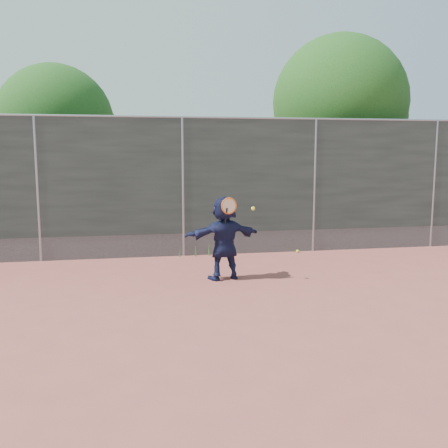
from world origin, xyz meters
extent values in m
plane|color=#9E4C42|center=(0.00, 0.00, 0.00)|extent=(80.00, 80.00, 0.00)
imported|color=#151A3B|center=(0.50, 1.33, 0.75)|extent=(1.44, 0.67, 1.50)
sphere|color=yellow|center=(2.58, 3.35, 0.03)|extent=(0.07, 0.07, 0.07)
cube|color=#38423D|center=(0.00, 3.50, 1.75)|extent=(20.00, 0.04, 2.50)
cube|color=slate|center=(0.00, 3.50, 0.25)|extent=(20.00, 0.03, 0.50)
cylinder|color=gray|center=(0.00, 3.50, 3.00)|extent=(20.00, 0.05, 0.05)
cylinder|color=gray|center=(-3.00, 3.50, 1.50)|extent=(0.06, 0.06, 3.00)
cylinder|color=gray|center=(0.00, 3.50, 1.50)|extent=(0.06, 0.06, 3.00)
cylinder|color=gray|center=(3.00, 3.50, 1.50)|extent=(0.06, 0.06, 3.00)
cylinder|color=gray|center=(6.00, 3.50, 1.50)|extent=(0.06, 0.06, 3.00)
torus|color=orange|center=(0.55, 1.13, 1.34)|extent=(0.29, 0.09, 0.29)
cylinder|color=beige|center=(0.55, 1.13, 1.34)|extent=(0.25, 0.06, 0.25)
cylinder|color=black|center=(0.50, 1.15, 1.14)|extent=(0.06, 0.13, 0.33)
sphere|color=yellow|center=(0.96, 1.04, 1.30)|extent=(0.07, 0.07, 0.07)
cylinder|color=#382314|center=(4.50, 5.70, 1.30)|extent=(0.28, 0.28, 2.60)
sphere|color=#23561C|center=(4.50, 5.70, 3.59)|extent=(3.60, 3.60, 3.60)
sphere|color=#23561C|center=(5.22, 5.90, 3.23)|extent=(2.52, 2.52, 2.52)
cylinder|color=#382314|center=(-3.00, 6.50, 1.10)|extent=(0.28, 0.28, 2.20)
sphere|color=#23561C|center=(-3.00, 6.50, 3.03)|extent=(3.00, 3.00, 3.00)
sphere|color=#23561C|center=(-2.40, 6.70, 2.73)|extent=(2.10, 2.10, 2.10)
cone|color=#387226|center=(0.25, 3.38, 0.13)|extent=(0.03, 0.03, 0.26)
cone|color=#387226|center=(0.55, 3.40, 0.15)|extent=(0.03, 0.03, 0.30)
cone|color=#387226|center=(-0.10, 3.36, 0.11)|extent=(0.03, 0.03, 0.22)
camera|label=1|loc=(-1.11, -7.28, 2.26)|focal=40.00mm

